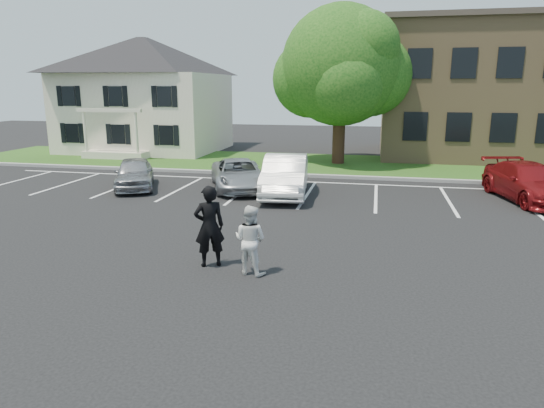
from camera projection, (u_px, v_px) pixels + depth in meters
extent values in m
plane|color=black|center=(264.00, 260.00, 12.57)|extent=(90.00, 90.00, 0.00)
cube|color=gray|center=(319.00, 176.00, 23.96)|extent=(40.00, 0.30, 0.15)
cube|color=#254315|center=(327.00, 164.00, 27.76)|extent=(44.00, 8.00, 0.08)
cube|color=white|center=(16.00, 181.00, 23.03)|extent=(0.12, 5.20, 0.01)
cube|color=white|center=(68.00, 183.00, 22.46)|extent=(0.12, 5.20, 0.01)
cube|color=white|center=(123.00, 186.00, 21.89)|extent=(0.12, 5.20, 0.01)
cube|color=white|center=(181.00, 189.00, 21.32)|extent=(0.12, 5.20, 0.01)
cube|color=white|center=(243.00, 191.00, 20.74)|extent=(0.12, 5.20, 0.01)
cube|color=white|center=(307.00, 194.00, 20.17)|extent=(0.12, 5.20, 0.01)
cube|color=white|center=(376.00, 197.00, 19.60)|extent=(0.12, 5.20, 0.01)
cube|color=white|center=(449.00, 201.00, 19.03)|extent=(0.12, 5.20, 0.01)
cube|color=white|center=(526.00, 204.00, 18.45)|extent=(0.12, 5.20, 0.01)
cube|color=white|center=(345.00, 183.00, 22.45)|extent=(34.00, 0.12, 0.01)
cube|color=beige|center=(147.00, 113.00, 33.62)|extent=(10.00, 8.00, 5.20)
pyramid|color=black|center=(143.00, 56.00, 32.72)|extent=(10.30, 8.24, 2.40)
cube|color=beige|center=(117.00, 155.00, 30.09)|extent=(4.00, 1.60, 0.50)
cylinder|color=beige|center=(86.00, 137.00, 29.60)|extent=(0.18, 0.18, 2.70)
cylinder|color=beige|center=(137.00, 139.00, 28.91)|extent=(0.18, 0.18, 2.70)
cube|color=beige|center=(109.00, 110.00, 28.87)|extent=(4.20, 0.25, 0.20)
cube|color=black|center=(118.00, 134.00, 30.06)|extent=(0.90, 0.06, 1.20)
cube|color=black|center=(115.00, 96.00, 29.52)|extent=(0.90, 0.06, 1.20)
cube|color=black|center=(109.00, 134.00, 30.19)|extent=(0.32, 0.05, 1.25)
cube|color=black|center=(128.00, 134.00, 29.92)|extent=(0.32, 0.05, 1.25)
cube|color=black|center=(415.00, 126.00, 27.20)|extent=(1.30, 0.06, 1.60)
cube|color=black|center=(420.00, 64.00, 26.39)|extent=(1.30, 0.06, 1.60)
cube|color=black|center=(458.00, 127.00, 26.73)|extent=(1.30, 0.06, 1.60)
cube|color=black|center=(464.00, 63.00, 25.92)|extent=(1.30, 0.06, 1.60)
cube|color=black|center=(503.00, 128.00, 26.26)|extent=(1.30, 0.06, 1.60)
cube|color=black|center=(510.00, 63.00, 25.45)|extent=(1.30, 0.06, 1.60)
cylinder|color=black|center=(339.00, 137.00, 27.63)|extent=(0.70, 0.70, 3.20)
sphere|color=#0F410F|center=(341.00, 66.00, 26.71)|extent=(6.60, 6.60, 6.60)
sphere|color=#0F410F|center=(370.00, 75.00, 27.17)|extent=(4.60, 4.60, 4.60)
sphere|color=#0F410F|center=(311.00, 79.00, 27.61)|extent=(4.40, 4.40, 4.40)
sphere|color=#0F410F|center=(346.00, 82.00, 25.42)|extent=(4.00, 4.00, 4.00)
sphere|color=#0F410F|center=(333.00, 62.00, 28.28)|extent=(4.20, 4.20, 4.20)
sphere|color=#0F410F|center=(363.00, 47.00, 25.40)|extent=(3.80, 3.80, 3.80)
imported|color=black|center=(209.00, 226.00, 11.92)|extent=(0.89, 0.79, 2.05)
imported|color=silver|center=(250.00, 240.00, 11.47)|extent=(0.96, 0.84, 1.68)
imported|color=#A1A0A4|center=(134.00, 173.00, 21.27)|extent=(3.07, 4.23, 1.34)
imported|color=#9EA0A6|center=(238.00, 175.00, 21.09)|extent=(3.74, 5.12, 1.29)
imported|color=white|center=(285.00, 176.00, 19.91)|extent=(2.27, 5.11, 1.63)
imported|color=maroon|center=(529.00, 182.00, 18.95)|extent=(3.10, 5.35, 1.46)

